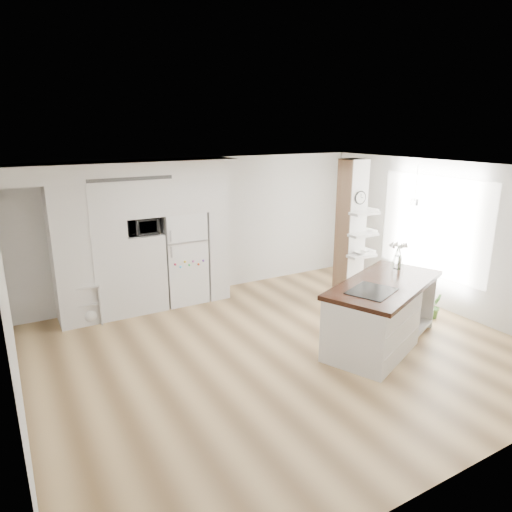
{
  "coord_description": "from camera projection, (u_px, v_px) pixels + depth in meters",
  "views": [
    {
      "loc": [
        -3.45,
        -5.23,
        3.26
      ],
      "look_at": [
        0.06,
        0.9,
        1.25
      ],
      "focal_mm": 32.0,
      "sensor_mm": 36.0,
      "label": 1
    }
  ],
  "objects": [
    {
      "name": "floor",
      "position": [
        282.0,
        350.0,
        6.91
      ],
      "size": [
        7.0,
        6.0,
        0.01
      ],
      "primitive_type": "cube",
      "color": "tan",
      "rests_on": "ground"
    },
    {
      "name": "decor_bowl",
      "position": [
        360.0,
        253.0,
        8.48
      ],
      "size": [
        0.22,
        0.22,
        0.05
      ],
      "primitive_type": "imported",
      "color": "white",
      "rests_on": "column"
    },
    {
      "name": "floor_plant_a",
      "position": [
        435.0,
        306.0,
        8.02
      ],
      "size": [
        0.27,
        0.23,
        0.45
      ],
      "primitive_type": "imported",
      "rotation": [
        0.0,
        0.0,
        0.15
      ],
      "color": "#3F702D",
      "rests_on": "floor"
    },
    {
      "name": "pendant_light",
      "position": [
        368.0,
        201.0,
        7.27
      ],
      "size": [
        0.12,
        0.12,
        0.1
      ],
      "primitive_type": "cylinder",
      "color": "white",
      "rests_on": "room"
    },
    {
      "name": "refrigerator",
      "position": [
        183.0,
        257.0,
        8.66
      ],
      "size": [
        0.78,
        0.69,
        1.75
      ],
      "color": "white",
      "rests_on": "floor"
    },
    {
      "name": "bookshelf",
      "position": [
        85.0,
        307.0,
        7.77
      ],
      "size": [
        0.64,
        0.45,
        0.7
      ],
      "rotation": [
        0.0,
        0.0,
        -0.2
      ],
      "color": "silver",
      "rests_on": "floor"
    },
    {
      "name": "kitchen_island",
      "position": [
        376.0,
        317.0,
        6.81
      ],
      "size": [
        2.46,
        1.84,
        1.57
      ],
      "rotation": [
        0.0,
        0.0,
        0.4
      ],
      "color": "silver",
      "rests_on": "floor"
    },
    {
      "name": "room",
      "position": [
        284.0,
        231.0,
        6.4
      ],
      "size": [
        7.04,
        6.04,
        2.72
      ],
      "color": "white",
      "rests_on": "ground"
    },
    {
      "name": "window",
      "position": [
        433.0,
        226.0,
        8.41
      ],
      "size": [
        0.0,
        2.4,
        2.4
      ],
      "primitive_type": "plane",
      "rotation": [
        1.57,
        0.0,
        -1.57
      ],
      "color": "white",
      "rests_on": "room"
    },
    {
      "name": "column",
      "position": [
        356.0,
        232.0,
        8.62
      ],
      "size": [
        0.69,
        0.9,
        2.7
      ],
      "color": "silver",
      "rests_on": "floor"
    },
    {
      "name": "shelf_plant",
      "position": [
        361.0,
        220.0,
        8.83
      ],
      "size": [
        0.27,
        0.23,
        0.3
      ],
      "primitive_type": "imported",
      "color": "#3F702D",
      "rests_on": "column"
    },
    {
      "name": "floor_plant_b",
      "position": [
        375.0,
        282.0,
        9.25
      ],
      "size": [
        0.31,
        0.31,
        0.45
      ],
      "primitive_type": "imported",
      "rotation": [
        0.0,
        0.0,
        -0.26
      ],
      "color": "#3F702D",
      "rests_on": "floor"
    },
    {
      "name": "microwave",
      "position": [
        142.0,
        226.0,
        8.06
      ],
      "size": [
        0.54,
        0.37,
        0.3
      ],
      "primitive_type": "imported",
      "color": "#2D2D2D",
      "rests_on": "cabinet_wall"
    },
    {
      "name": "cabinet_wall",
      "position": [
        132.0,
        230.0,
        8.03
      ],
      "size": [
        4.0,
        0.71,
        2.7
      ],
      "color": "silver",
      "rests_on": "floor"
    }
  ]
}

